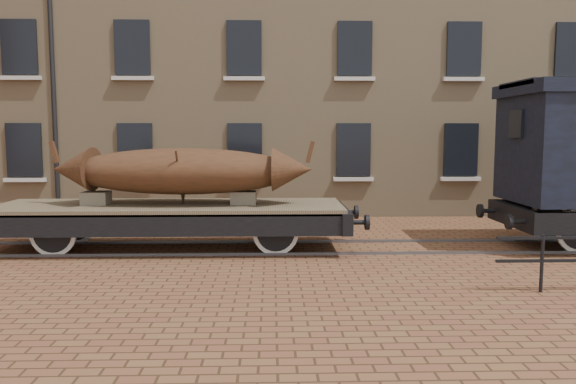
{
  "coord_description": "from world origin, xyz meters",
  "views": [
    {
      "loc": [
        -1.63,
        -13.12,
        2.73
      ],
      "look_at": [
        -1.24,
        0.5,
        1.3
      ],
      "focal_mm": 35.0,
      "sensor_mm": 36.0,
      "label": 1
    }
  ],
  "objects": [
    {
      "name": "warehouse_cream",
      "position": [
        3.0,
        9.99,
        7.0
      ],
      "size": [
        40.0,
        10.19,
        14.0
      ],
      "color": "tan",
      "rests_on": "ground"
    },
    {
      "name": "rail_track",
      "position": [
        0.0,
        0.0,
        0.03
      ],
      "size": [
        30.0,
        1.52,
        0.06
      ],
      "color": "#59595E",
      "rests_on": "ground"
    },
    {
      "name": "flatcar_wagon",
      "position": [
        -4.02,
        0.0,
        0.86
      ],
      "size": [
        9.1,
        2.47,
        1.37
      ],
      "color": "brown",
      "rests_on": "ground"
    },
    {
      "name": "iron_boat",
      "position": [
        -3.72,
        0.0,
        1.85
      ],
      "size": [
        6.17,
        1.84,
        1.49
      ],
      "color": "#502C18",
      "rests_on": "flatcar_wagon"
    },
    {
      "name": "ground",
      "position": [
        0.0,
        0.0,
        0.0
      ],
      "size": [
        90.0,
        90.0,
        0.0
      ],
      "primitive_type": "plane",
      "color": "brown"
    }
  ]
}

